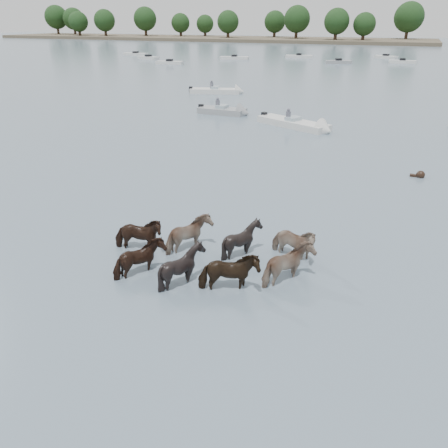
% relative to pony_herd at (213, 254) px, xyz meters
% --- Properties ---
extents(ground, '(400.00, 400.00, 0.00)m').
position_rel_pony_herd_xyz_m(ground, '(1.98, -1.49, -0.47)').
color(ground, slate).
rests_on(ground, ground).
extents(shoreline, '(160.00, 30.00, 1.00)m').
position_rel_pony_herd_xyz_m(shoreline, '(-68.02, 148.51, 0.03)').
color(shoreline, '#4C4233').
rests_on(shoreline, ground).
extents(pony_herd, '(7.05, 4.16, 1.51)m').
position_rel_pony_herd_xyz_m(pony_herd, '(0.00, 0.00, 0.00)').
color(pony_herd, black).
rests_on(pony_herd, ground).
extents(swimming_pony, '(0.72, 0.44, 0.44)m').
position_rel_pony_herd_xyz_m(swimming_pony, '(6.25, 12.19, -0.37)').
color(swimming_pony, black).
rests_on(swimming_pony, ground).
extents(motorboat_a, '(4.61, 1.75, 1.92)m').
position_rel_pony_herd_xyz_m(motorboat_a, '(-8.56, 23.65, -0.24)').
color(motorboat_a, gray).
rests_on(motorboat_a, ground).
extents(motorboat_b, '(6.37, 4.16, 1.92)m').
position_rel_pony_herd_xyz_m(motorboat_b, '(-1.79, 20.77, -0.25)').
color(motorboat_b, silver).
rests_on(motorboat_b, ground).
extents(motorboat_f, '(5.96, 3.06, 1.92)m').
position_rel_pony_herd_xyz_m(motorboat_f, '(-13.39, 34.00, -0.25)').
color(motorboat_f, silver).
rests_on(motorboat_f, ground).
extents(distant_flotilla, '(104.85, 29.87, 0.93)m').
position_rel_pony_herd_xyz_m(distant_flotilla, '(1.76, 72.73, -0.21)').
color(distant_flotilla, silver).
rests_on(distant_flotilla, ground).
extents(treeline, '(147.06, 22.77, 12.17)m').
position_rel_pony_herd_xyz_m(treeline, '(-69.89, 149.32, 6.09)').
color(treeline, '#382619').
rests_on(treeline, ground).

